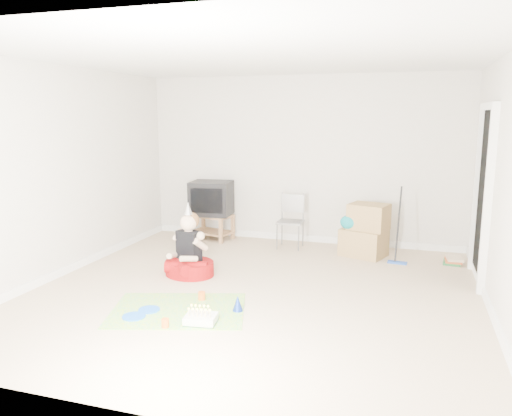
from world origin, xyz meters
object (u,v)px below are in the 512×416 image
(tv_stand, at_px, (212,224))
(birthday_cake, at_px, (201,319))
(crt_tv, at_px, (211,198))
(cardboard_boxes, at_px, (365,231))
(seated_woman, at_px, (189,259))
(folding_chair, at_px, (290,222))

(tv_stand, height_order, birthday_cake, tv_stand)
(crt_tv, distance_m, cardboard_boxes, 2.50)
(crt_tv, xyz_separation_m, seated_woman, (0.44, -1.82, -0.47))
(tv_stand, bearing_deg, crt_tv, 0.00)
(tv_stand, height_order, crt_tv, crt_tv)
(crt_tv, distance_m, birthday_cake, 3.43)
(folding_chair, bearing_deg, birthday_cake, -93.05)
(folding_chair, relative_size, seated_woman, 0.88)
(birthday_cake, bearing_deg, crt_tv, 110.51)
(crt_tv, height_order, cardboard_boxes, crt_tv)
(birthday_cake, bearing_deg, seated_woman, 118.87)
(tv_stand, xyz_separation_m, cardboard_boxes, (2.47, -0.26, 0.12))
(tv_stand, distance_m, birthday_cake, 3.38)
(crt_tv, relative_size, birthday_cake, 1.91)
(cardboard_boxes, bearing_deg, crt_tv, 173.88)
(crt_tv, height_order, folding_chair, crt_tv)
(folding_chair, bearing_deg, tv_stand, 173.72)
(seated_woman, bearing_deg, folding_chair, 61.64)
(seated_woman, bearing_deg, crt_tv, 103.67)
(folding_chair, relative_size, birthday_cake, 2.50)
(seated_woman, distance_m, birthday_cake, 1.54)
(tv_stand, bearing_deg, birthday_cake, -69.49)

